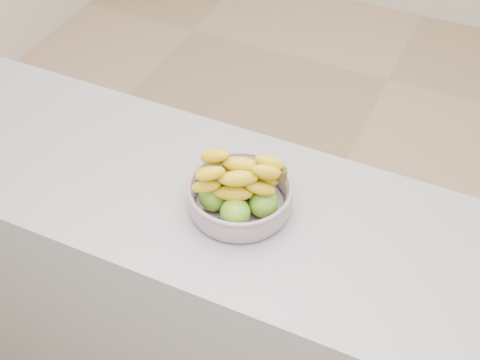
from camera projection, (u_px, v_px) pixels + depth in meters
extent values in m
plane|color=tan|center=(310.00, 229.00, 2.91)|extent=(4.00, 4.00, 0.00)
cube|color=gray|center=(230.00, 304.00, 2.08)|extent=(2.00, 0.60, 0.90)
cylinder|color=#A8BCCA|center=(240.00, 206.00, 1.75)|extent=(0.23, 0.23, 0.01)
torus|color=#A8BCCA|center=(240.00, 187.00, 1.70)|extent=(0.27, 0.27, 0.01)
sphere|color=#519D1B|center=(235.00, 213.00, 1.67)|extent=(0.08, 0.08, 0.08)
sphere|color=#519D1B|center=(264.00, 203.00, 1.70)|extent=(0.08, 0.08, 0.08)
sphere|color=#519D1B|center=(259.00, 181.00, 1.75)|extent=(0.08, 0.08, 0.08)
sphere|color=#519D1B|center=(229.00, 178.00, 1.76)|extent=(0.08, 0.08, 0.08)
sphere|color=#519D1B|center=(214.00, 197.00, 1.71)|extent=(0.08, 0.08, 0.08)
ellipsoid|color=yellow|center=(233.00, 193.00, 1.66)|extent=(0.17, 0.10, 0.04)
ellipsoid|color=yellow|center=(236.00, 181.00, 1.69)|extent=(0.18, 0.08, 0.04)
ellipsoid|color=yellow|center=(240.00, 170.00, 1.72)|extent=(0.18, 0.06, 0.04)
ellipsoid|color=yellow|center=(238.00, 179.00, 1.65)|extent=(0.17, 0.11, 0.04)
ellipsoid|color=yellow|center=(242.00, 166.00, 1.69)|extent=(0.17, 0.05, 0.04)
ellipsoid|color=yellow|center=(242.00, 165.00, 1.65)|extent=(0.18, 0.08, 0.04)
ellipsoid|color=yellow|center=(238.00, 178.00, 1.62)|extent=(0.17, 0.12, 0.04)
cylinder|color=#453516|center=(282.00, 174.00, 1.65)|extent=(0.03, 0.03, 0.03)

